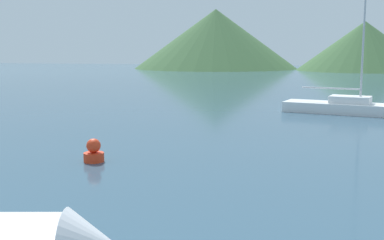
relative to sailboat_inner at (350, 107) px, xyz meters
The scene contains 4 objects.
sailboat_inner is the anchor object (origin of this frame).
buoy_marker 18.70m from the sailboat_inner, 119.63° to the right, with size 0.73×0.73×0.84m.
hill_west 74.50m from the sailboat_inner, 109.82° to the left, with size 34.61×34.61×12.49m.
hill_central 67.10m from the sailboat_inner, 85.99° to the left, with size 25.29×25.29×9.34m.
Camera 1 is at (4.39, -4.14, 3.97)m, focal length 45.00 mm.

